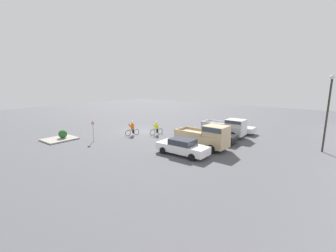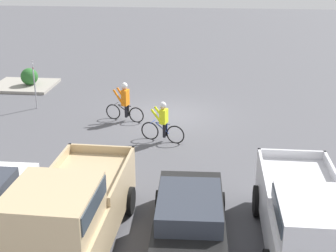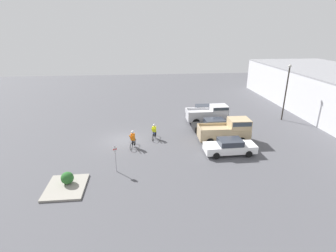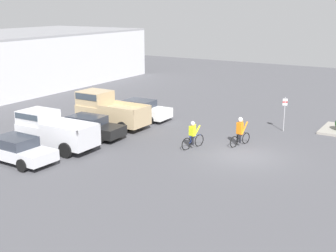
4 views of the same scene
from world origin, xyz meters
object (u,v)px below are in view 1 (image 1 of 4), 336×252
(sedan_1, at_px, (213,135))
(cyclist_0, at_px, (132,128))
(sedan_0, at_px, (235,127))
(pickup_truck_0, at_px, (226,127))
(sedan_2, at_px, (183,147))
(lamppost, at_px, (328,108))
(shrub, at_px, (63,134))
(fire_lane_sign, at_px, (93,129))
(cyclist_1, at_px, (157,128))
(pickup_truck_1, at_px, (206,136))

(sedan_1, distance_m, cyclist_0, 9.46)
(cyclist_0, bearing_deg, sedan_0, 134.76)
(pickup_truck_0, height_order, sedan_2, pickup_truck_0)
(lamppost, distance_m, shrub, 26.19)
(cyclist_0, distance_m, fire_lane_sign, 4.64)
(sedan_2, distance_m, lamppost, 13.17)
(fire_lane_sign, bearing_deg, cyclist_1, 152.13)
(fire_lane_sign, bearing_deg, sedan_0, 142.63)
(cyclist_1, distance_m, shrub, 10.43)
(sedan_2, height_order, cyclist_1, cyclist_1)
(fire_lane_sign, bearing_deg, sedan_1, 127.66)
(pickup_truck_0, xyz_separation_m, fire_lane_sign, (10.58, -10.27, 0.27))
(sedan_1, xyz_separation_m, cyclist_0, (3.32, -8.86, 0.19))
(pickup_truck_0, relative_size, sedan_2, 1.04)
(sedan_2, distance_m, shrub, 13.89)
(cyclist_1, xyz_separation_m, fire_lane_sign, (6.35, -3.36, 0.57))
(cyclist_1, distance_m, lamppost, 17.02)
(pickup_truck_0, distance_m, pickup_truck_1, 5.63)
(pickup_truck_1, relative_size, lamppost, 0.75)
(pickup_truck_1, height_order, lamppost, lamppost)
(sedan_1, height_order, cyclist_1, cyclist_1)
(pickup_truck_1, xyz_separation_m, sedan_2, (2.79, -0.70, -0.48))
(sedan_2, relative_size, fire_lane_sign, 2.04)
(fire_lane_sign, xyz_separation_m, shrub, (1.63, -3.36, -0.78))
(sedan_0, xyz_separation_m, shrub, (15.00, -13.57, -0.10))
(pickup_truck_1, distance_m, sedan_2, 2.92)
(lamppost, relative_size, shrub, 7.49)
(lamppost, bearing_deg, fire_lane_sign, -61.30)
(sedan_1, bearing_deg, sedan_2, -0.76)
(sedan_2, distance_m, fire_lane_sign, 10.26)
(sedan_1, distance_m, sedan_2, 5.60)
(pickup_truck_0, relative_size, fire_lane_sign, 2.12)
(sedan_0, distance_m, sedan_1, 5.60)
(sedan_1, bearing_deg, pickup_truck_0, 175.92)
(sedan_0, relative_size, cyclist_1, 2.71)
(sedan_2, relative_size, lamppost, 0.68)
(sedan_0, relative_size, fire_lane_sign, 2.09)
(sedan_1, height_order, sedan_2, sedan_2)
(pickup_truck_1, bearing_deg, sedan_1, -167.35)
(sedan_0, bearing_deg, sedan_1, -1.46)
(cyclist_0, relative_size, shrub, 1.95)
(lamppost, bearing_deg, sedan_0, -106.17)
(cyclist_0, bearing_deg, pickup_truck_1, 93.09)
(cyclist_0, bearing_deg, pickup_truck_0, 124.07)
(sedan_1, xyz_separation_m, shrub, (9.40, -13.43, -0.10))
(fire_lane_sign, bearing_deg, lamppost, 118.70)
(shrub, bearing_deg, pickup_truck_1, 115.11)
(pickup_truck_0, xyz_separation_m, sedan_1, (2.80, -0.20, -0.41))
(sedan_0, height_order, cyclist_0, cyclist_0)
(pickup_truck_1, bearing_deg, sedan_0, -176.68)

